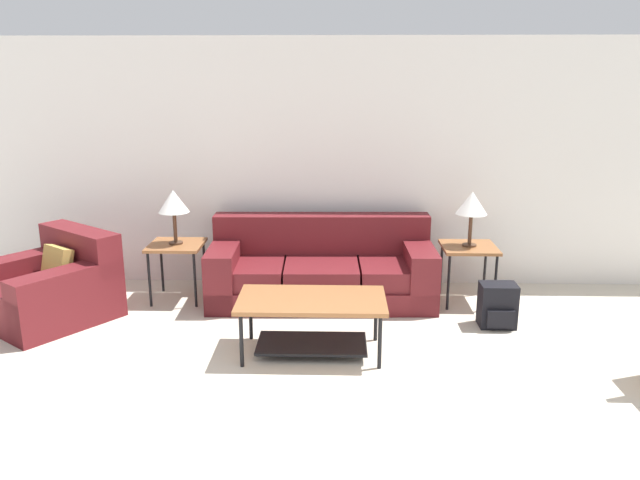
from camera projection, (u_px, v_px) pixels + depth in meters
The scene contains 9 objects.
wall_back at pixel (333, 164), 6.59m from camera, with size 8.98×0.06×2.60m.
couch at pixel (322, 271), 6.30m from camera, with size 2.25×0.98×0.82m.
armchair at pixel (52, 289), 5.81m from camera, with size 1.41×1.41×0.80m.
coffee_table at pixel (312, 313), 5.05m from camera, with size 1.20×0.65×0.48m.
side_table_left at pixel (176, 249), 6.24m from camera, with size 0.53×0.52×0.58m.
side_table_right at pixel (469, 252), 6.16m from camera, with size 0.53×0.52×0.58m.
table_lamp_left at pixel (173, 202), 6.12m from camera, with size 0.30×0.30×0.54m.
table_lamp_right at pixel (472, 204), 6.04m from camera, with size 0.30×0.30×0.54m.
backpack at pixel (498, 306), 5.64m from camera, with size 0.32×0.30×0.40m.
Camera 1 is at (0.05, -2.48, 2.23)m, focal length 35.00 mm.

